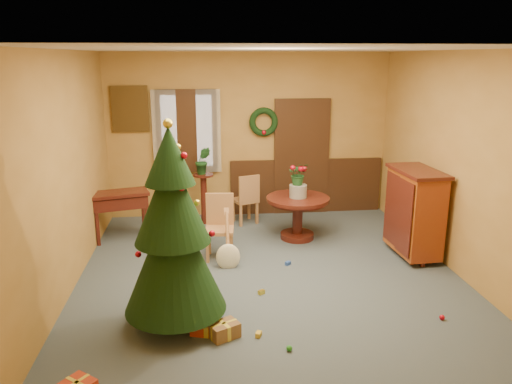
{
  "coord_description": "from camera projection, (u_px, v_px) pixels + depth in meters",
  "views": [
    {
      "loc": [
        -0.85,
        -6.07,
        2.82
      ],
      "look_at": [
        -0.14,
        0.4,
        1.04
      ],
      "focal_mm": 35.0,
      "sensor_mm": 36.0,
      "label": 1
    }
  ],
  "objects": [
    {
      "name": "room_envelope",
      "position": [
        261.0,
        154.0,
        8.97
      ],
      "size": [
        5.5,
        5.5,
        5.5
      ],
      "color": "#35434E",
      "rests_on": "ground"
    },
    {
      "name": "dining_table",
      "position": [
        298.0,
        210.0,
        7.87
      ],
      "size": [
        0.99,
        0.99,
        0.68
      ],
      "color": "black",
      "rests_on": "floor"
    },
    {
      "name": "urn",
      "position": [
        298.0,
        191.0,
        7.79
      ],
      "size": [
        0.27,
        0.27,
        0.2
      ],
      "primitive_type": "cylinder",
      "color": "slate",
      "rests_on": "dining_table"
    },
    {
      "name": "centerpiece_plant",
      "position": [
        298.0,
        174.0,
        7.72
      ],
      "size": [
        0.32,
        0.27,
        0.35
      ],
      "primitive_type": "imported",
      "color": "#1E4C23",
      "rests_on": "urn"
    },
    {
      "name": "chair_near",
      "position": [
        220.0,
        224.0,
        7.15
      ],
      "size": [
        0.44,
        0.44,
        0.92
      ],
      "color": "#925E3A",
      "rests_on": "floor"
    },
    {
      "name": "chair_far",
      "position": [
        247.0,
        198.0,
        8.56
      ],
      "size": [
        0.49,
        0.49,
        0.88
      ],
      "color": "#925E3A",
      "rests_on": "floor"
    },
    {
      "name": "guitar",
      "position": [
        228.0,
        241.0,
        6.78
      ],
      "size": [
        0.41,
        0.55,
        0.76
      ],
      "primitive_type": null,
      "rotation": [
        -0.49,
        0.0,
        0.17
      ],
      "color": "beige",
      "rests_on": "floor"
    },
    {
      "name": "plant_stand",
      "position": [
        204.0,
        193.0,
        8.57
      ],
      "size": [
        0.34,
        0.34,
        0.88
      ],
      "color": "black",
      "rests_on": "floor"
    },
    {
      "name": "stand_plant",
      "position": [
        203.0,
        161.0,
        8.42
      ],
      "size": [
        0.26,
        0.21,
        0.47
      ],
      "primitive_type": "imported",
      "rotation": [
        0.0,
        0.0,
        0.02
      ],
      "color": "#19471E",
      "rests_on": "plant_stand"
    },
    {
      "name": "christmas_tree",
      "position": [
        173.0,
        232.0,
        5.15
      ],
      "size": [
        1.08,
        1.08,
        2.24
      ],
      "color": "#382111",
      "rests_on": "floor"
    },
    {
      "name": "writing_desk",
      "position": [
        120.0,
        204.0,
        7.81
      ],
      "size": [
        0.96,
        0.65,
        0.78
      ],
      "color": "black",
      "rests_on": "floor"
    },
    {
      "name": "sideboard",
      "position": [
        414.0,
        210.0,
        7.12
      ],
      "size": [
        0.58,
        1.03,
        1.29
      ],
      "color": "#61160B",
      "rests_on": "floor"
    },
    {
      "name": "gift_a",
      "position": [
        224.0,
        330.0,
        5.17
      ],
      "size": [
        0.36,
        0.33,
        0.16
      ],
      "color": "brown",
      "rests_on": "floor"
    },
    {
      "name": "gift_c",
      "position": [
        192.0,
        294.0,
        5.96
      ],
      "size": [
        0.31,
        0.3,
        0.14
      ],
      "color": "brown",
      "rests_on": "floor"
    },
    {
      "name": "gift_d",
      "position": [
        208.0,
        329.0,
        5.21
      ],
      "size": [
        0.38,
        0.24,
        0.13
      ],
      "color": "#A42E15",
      "rests_on": "floor"
    },
    {
      "name": "toy_a",
      "position": [
        288.0,
        263.0,
        6.96
      ],
      "size": [
        0.09,
        0.09,
        0.05
      ],
      "primitive_type": "cube",
      "rotation": [
        0.0,
        0.0,
        0.74
      ],
      "color": "#264AA7",
      "rests_on": "floor"
    },
    {
      "name": "toy_b",
      "position": [
        289.0,
        348.0,
        4.93
      ],
      "size": [
        0.06,
        0.06,
        0.06
      ],
      "primitive_type": "sphere",
      "color": "#227D24",
      "rests_on": "floor"
    },
    {
      "name": "toy_c",
      "position": [
        259.0,
        334.0,
        5.19
      ],
      "size": [
        0.08,
        0.09,
        0.05
      ],
      "primitive_type": "cube",
      "rotation": [
        0.0,
        0.0,
        1.16
      ],
      "color": "gold",
      "rests_on": "floor"
    },
    {
      "name": "toy_d",
      "position": [
        442.0,
        317.0,
        5.51
      ],
      "size": [
        0.06,
        0.06,
        0.06
      ],
      "primitive_type": "sphere",
      "color": "#B40C1E",
      "rests_on": "floor"
    },
    {
      "name": "toy_e",
      "position": [
        261.0,
        292.0,
        6.11
      ],
      "size": [
        0.09,
        0.09,
        0.05
      ],
      "primitive_type": "cube",
      "rotation": [
        0.0,
        0.0,
        0.61
      ],
      "color": "gold",
      "rests_on": "floor"
    }
  ]
}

